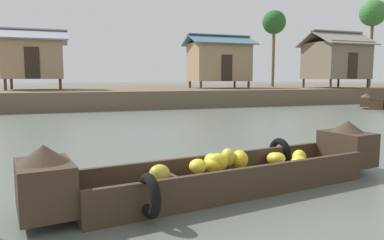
% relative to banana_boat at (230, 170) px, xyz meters
% --- Properties ---
extents(ground_plane, '(300.00, 300.00, 0.00)m').
position_rel_banana_boat_xyz_m(ground_plane, '(0.92, 4.70, -0.30)').
color(ground_plane, '#596056').
extents(riverbank_strip, '(160.00, 20.00, 0.96)m').
position_rel_banana_boat_xyz_m(riverbank_strip, '(0.92, 24.18, 0.18)').
color(riverbank_strip, brown).
rests_on(riverbank_strip, ground).
extents(banana_boat, '(5.67, 2.14, 0.89)m').
position_rel_banana_boat_xyz_m(banana_boat, '(0.00, 0.00, 0.00)').
color(banana_boat, '#3D2D21').
rests_on(banana_boat, ground).
extents(stilt_house_left, '(4.01, 3.75, 3.67)m').
position_rel_banana_boat_xyz_m(stilt_house_left, '(-3.70, 19.62, 2.57)').
color(stilt_house_left, '#4C3826').
rests_on(stilt_house_left, riverbank_strip).
extents(stilt_house_mid_left, '(4.73, 3.11, 3.78)m').
position_rel_banana_boat_xyz_m(stilt_house_mid_left, '(8.51, 19.48, 2.56)').
color(stilt_house_mid_left, '#4C3826').
rests_on(stilt_house_mid_left, riverbank_strip).
extents(stilt_house_mid_right, '(4.35, 3.81, 4.09)m').
position_rel_banana_boat_xyz_m(stilt_house_mid_right, '(16.59, 16.90, 2.66)').
color(stilt_house_mid_right, '#4C3826').
rests_on(stilt_house_mid_right, riverbank_strip).
extents(palm_tree_mid, '(1.92, 1.92, 6.25)m').
position_rel_banana_boat_xyz_m(palm_tree_mid, '(14.55, 21.96, 5.84)').
color(palm_tree_mid, brown).
rests_on(palm_tree_mid, riverbank_strip).
extents(palm_tree_far, '(2.12, 2.12, 7.06)m').
position_rel_banana_boat_xyz_m(palm_tree_far, '(21.99, 19.02, 6.55)').
color(palm_tree_far, brown).
rests_on(palm_tree_far, riverbank_strip).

